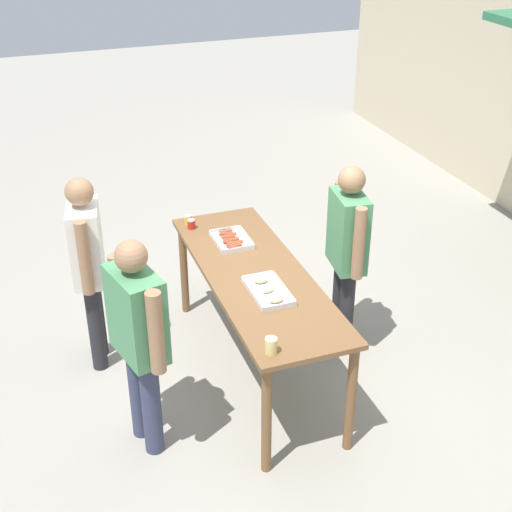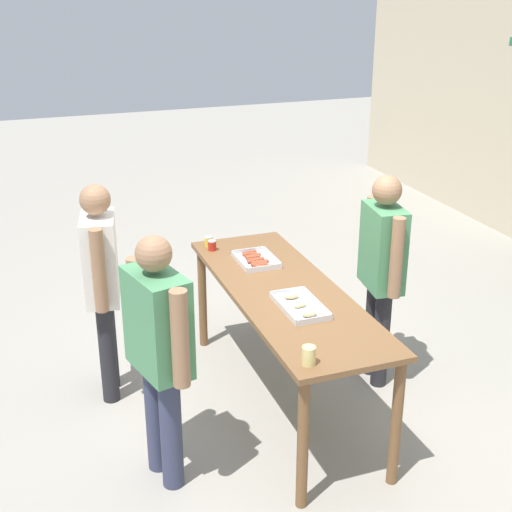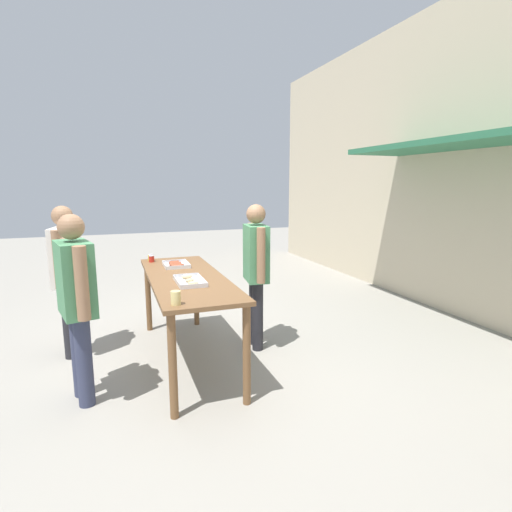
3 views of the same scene
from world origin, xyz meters
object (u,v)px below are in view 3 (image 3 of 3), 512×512
(food_tray_sausages, at_px, (176,265))
(condiment_jar_mustard, at_px, (151,258))
(person_server_behind_table, at_px, (256,264))
(beer_cup, at_px, (176,298))
(person_customer_holding_hotdog, at_px, (67,268))
(food_tray_buns, at_px, (190,281))
(condiment_jar_ketchup, at_px, (152,259))
(person_customer_with_cup, at_px, (76,294))

(food_tray_sausages, height_order, condiment_jar_mustard, condiment_jar_mustard)
(condiment_jar_mustard, height_order, person_server_behind_table, person_server_behind_table)
(beer_cup, height_order, person_server_behind_table, person_server_behind_table)
(person_server_behind_table, bearing_deg, beer_cup, -37.32)
(beer_cup, xyz_separation_m, person_customer_holding_hotdog, (-1.58, -0.94, -0.00))
(beer_cup, bearing_deg, food_tray_buns, 160.68)
(beer_cup, height_order, person_customer_holding_hotdog, person_customer_holding_hotdog)
(person_customer_holding_hotdog, bearing_deg, beer_cup, -139.16)
(condiment_jar_mustard, xyz_separation_m, condiment_jar_ketchup, (0.09, 0.00, 0.00))
(food_tray_sausages, relative_size, condiment_jar_ketchup, 4.66)
(food_tray_buns, xyz_separation_m, condiment_jar_ketchup, (-1.21, -0.25, 0.02))
(food_tray_buns, bearing_deg, food_tray_sausages, -179.95)
(beer_cup, bearing_deg, person_server_behind_table, 134.93)
(condiment_jar_mustard, height_order, person_customer_holding_hotdog, person_customer_holding_hotdog)
(food_tray_sausages, xyz_separation_m, condiment_jar_ketchup, (-0.36, -0.25, 0.03))
(food_tray_sausages, relative_size, person_customer_holding_hotdog, 0.23)
(person_customer_with_cup, bearing_deg, person_server_behind_table, -86.18)
(condiment_jar_mustard, xyz_separation_m, person_customer_holding_hotdog, (0.42, -0.93, 0.01))
(person_server_behind_table, xyz_separation_m, person_customer_with_cup, (0.59, -1.84, -0.02))
(person_server_behind_table, xyz_separation_m, person_customer_holding_hotdog, (-0.50, -2.01, -0.00))
(food_tray_buns, bearing_deg, condiment_jar_mustard, -169.22)
(condiment_jar_ketchup, bearing_deg, food_tray_buns, 11.53)
(food_tray_sausages, height_order, person_customer_with_cup, person_customer_with_cup)
(condiment_jar_ketchup, height_order, person_customer_with_cup, person_customer_with_cup)
(food_tray_buns, height_order, person_server_behind_table, person_server_behind_table)
(condiment_jar_mustard, relative_size, condiment_jar_ketchup, 1.00)
(beer_cup, xyz_separation_m, person_server_behind_table, (-1.07, 1.08, 0.00))
(food_tray_sausages, distance_m, beer_cup, 1.56)
(food_tray_sausages, relative_size, food_tray_buns, 0.82)
(food_tray_sausages, bearing_deg, food_tray_buns, 0.05)
(condiment_jar_mustard, distance_m, condiment_jar_ketchup, 0.09)
(person_customer_with_cup, bearing_deg, food_tray_buns, -92.47)
(beer_cup, distance_m, person_customer_holding_hotdog, 1.83)
(person_customer_holding_hotdog, bearing_deg, condiment_jar_ketchup, -60.62)
(person_customer_with_cup, bearing_deg, beer_cup, -136.23)
(food_tray_sausages, height_order, food_tray_buns, food_tray_buns)
(food_tray_sausages, distance_m, person_server_behind_table, 0.96)
(person_server_behind_table, distance_m, person_customer_with_cup, 1.93)
(condiment_jar_mustard, distance_m, beer_cup, 1.99)
(condiment_jar_ketchup, bearing_deg, person_customer_with_cup, -28.16)
(food_tray_buns, relative_size, person_customer_holding_hotdog, 0.28)
(person_server_behind_table, height_order, person_customer_holding_hotdog, person_server_behind_table)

